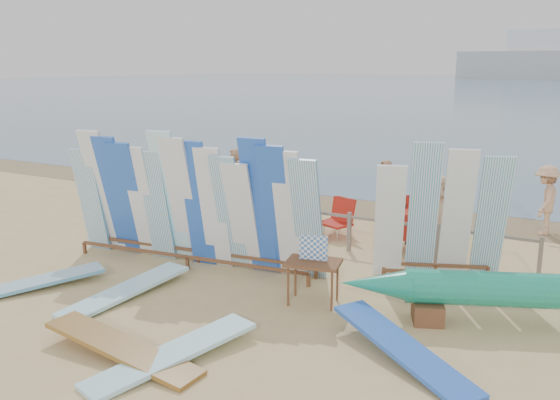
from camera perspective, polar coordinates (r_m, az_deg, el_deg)
The scene contains 25 objects.
ground at distance 12.10m, azimuth -7.80°, elevation -7.26°, with size 160.00×160.00×0.00m, color tan.
wet_sand_strip at distance 18.14m, azimuth 5.82°, elevation -0.39°, with size 40.00×2.60×0.01m, color olive.
distant_ship at distance 190.02m, azimuth 23.65°, elevation 12.18°, with size 45.00×8.00×14.00m.
fence at distance 14.32m, azimuth -0.73°, elevation -1.31°, with size 12.08×0.08×0.90m.
main_surfboard_rack at distance 12.38m, azimuth -8.56°, elevation -0.62°, with size 5.76×1.37×2.87m.
side_surfboard_rack at distance 11.75m, azimuth 15.22°, elevation -1.78°, with size 2.54×1.53×2.78m.
outrigger_canoe at distance 10.45m, azimuth 23.71°, elevation -8.20°, with size 6.09×2.90×0.90m.
vendor_table at distance 10.56m, azimuth 3.20°, elevation -7.79°, with size 1.06×0.85×1.26m.
flat_board_e at distance 12.25m, azimuth -22.89°, elevation -7.95°, with size 0.56×2.70×0.07m, color white.
flat_board_d at distance 8.98m, azimuth 11.68°, elevation -14.87°, with size 0.56×2.70×0.07m, color blue.
flat_board_c at distance 9.16m, azimuth -14.91°, elevation -14.46°, with size 0.56×2.70×0.07m, color olive.
flat_board_b at distance 8.91m, azimuth -10.24°, elevation -15.05°, with size 0.56×2.70×0.07m, color #98DEF4.
flat_board_a at distance 11.34m, azimuth -14.56°, elevation -8.98°, with size 0.56×2.70×0.07m, color #98DEF4.
beach_chair_left at distance 14.53m, azimuth 5.59°, elevation -2.58°, with size 0.80×0.81×0.97m.
beach_chair_right at distance 14.92m, azimuth 5.54°, elevation -2.26°, with size 0.65×0.67×0.89m.
stroller at distance 13.86m, azimuth 11.50°, elevation -2.72°, with size 0.90×1.03×1.19m.
beachgoer_0 at distance 18.29m, azimuth -14.13°, elevation 1.89°, with size 0.76×0.36×1.56m, color tan.
beachgoer_9 at distance 16.06m, azimuth 24.20°, elevation -0.01°, with size 1.13×0.47×1.75m, color tan.
beachgoer_7 at distance 15.95m, azimuth 9.93°, elevation 0.77°, with size 0.62×0.34×1.70m, color #8C6042.
beachgoer_2 at distance 17.30m, azimuth -6.07°, elevation 1.79°, with size 0.81×0.39×1.67m, color beige.
beachgoer_4 at distance 16.65m, azimuth 0.95°, elevation 1.70°, with size 1.07×0.46×1.83m, color #8C6042.
beachgoer_3 at distance 18.56m, azimuth -1.10°, elevation 2.60°, with size 1.07×0.44×1.66m, color tan.
beachgoer_1 at distance 16.49m, azimuth -4.43°, elevation 1.67°, with size 0.69×0.38×1.90m, color #8C6042.
beachgoer_6 at distance 13.51m, azimuth 15.10°, elevation -1.47°, with size 0.88×0.42×1.79m, color tan.
beachgoer_extra_1 at distance 19.93m, azimuth -11.34°, elevation 3.21°, with size 1.03×0.45×1.76m, color #8C6042.
Camera 1 is at (6.84, -9.08, 4.14)m, focal length 38.00 mm.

